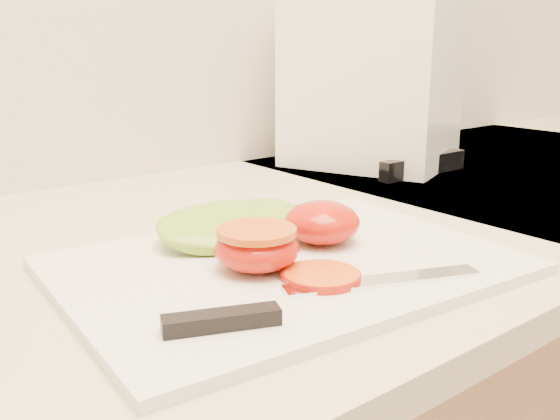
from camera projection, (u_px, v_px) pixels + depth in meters
stove at (510, 408)px, 1.18m from camera, size 0.76×0.66×0.93m
cutting_board at (287, 265)px, 0.57m from camera, size 0.42×0.32×0.01m
tomato_half_dome at (322, 222)px, 0.61m from camera, size 0.07×0.07×0.04m
tomato_half_cut at (257, 247)px, 0.54m from camera, size 0.07×0.07×0.04m
tomato_slice_0 at (322, 276)px, 0.52m from camera, size 0.06×0.06×0.01m
tomato_slice_1 at (314, 274)px, 0.52m from camera, size 0.06×0.06×0.01m
lettuce_leaf_0 at (226, 226)px, 0.62m from camera, size 0.15×0.10×0.03m
lettuce_leaf_1 at (265, 219)px, 0.65m from camera, size 0.12×0.09×0.02m
knife at (292, 303)px, 0.46m from camera, size 0.28×0.08×0.01m
appliance at (372, 73)px, 1.01m from camera, size 0.28×0.31×0.30m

